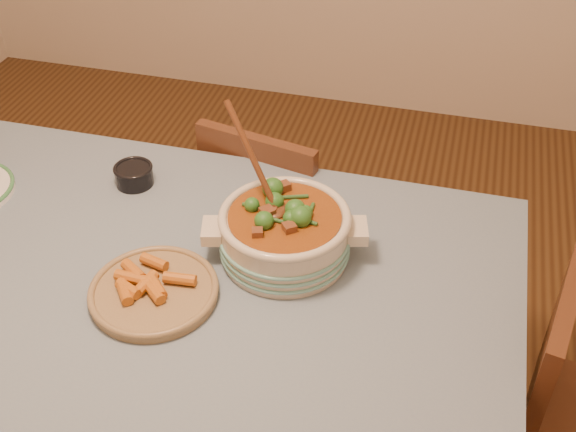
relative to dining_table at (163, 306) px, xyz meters
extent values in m
cube|color=brown|center=(0.00, 0.00, 0.06)|extent=(1.60, 1.00, 0.05)
cube|color=slate|center=(0.00, 0.00, 0.09)|extent=(1.68, 1.08, 0.01)
cylinder|color=brown|center=(-0.73, 0.43, -0.31)|extent=(0.07, 0.07, 0.70)
cylinder|color=brown|center=(0.73, 0.43, -0.31)|extent=(0.07, 0.07, 0.70)
cylinder|color=beige|center=(0.26, 0.16, 0.15)|extent=(0.37, 0.37, 0.12)
torus|color=beige|center=(0.26, 0.16, 0.21)|extent=(0.31, 0.31, 0.02)
cube|color=beige|center=(0.43, 0.20, 0.17)|extent=(0.07, 0.09, 0.03)
cube|color=beige|center=(0.10, 0.11, 0.17)|extent=(0.07, 0.09, 0.03)
cylinder|color=#8E4D14|center=(0.26, 0.16, 0.20)|extent=(0.27, 0.27, 0.02)
cylinder|color=black|center=(-0.21, 0.34, 0.12)|extent=(0.12, 0.12, 0.05)
torus|color=black|center=(-0.21, 0.34, 0.14)|extent=(0.11, 0.11, 0.01)
cylinder|color=black|center=(-0.21, 0.34, 0.13)|extent=(0.09, 0.09, 0.01)
cylinder|color=#997E55|center=(0.01, -0.05, 0.10)|extent=(0.34, 0.34, 0.02)
torus|color=#997E55|center=(0.01, -0.05, 0.11)|extent=(0.30, 0.30, 0.02)
cube|color=#502D18|center=(0.11, 0.72, -0.25)|extent=(0.46, 0.46, 0.04)
cube|color=#502D18|center=(0.07, 0.55, -0.05)|extent=(0.38, 0.12, 0.41)
cylinder|color=#502D18|center=(0.30, 0.85, -0.46)|extent=(0.04, 0.04, 0.41)
cylinder|color=#502D18|center=(-0.02, 0.92, -0.46)|extent=(0.04, 0.04, 0.41)
cylinder|color=#502D18|center=(0.23, 0.53, -0.46)|extent=(0.04, 0.04, 0.41)
cylinder|color=#502D18|center=(-0.09, 0.60, -0.46)|extent=(0.04, 0.04, 0.41)
cube|color=#502D18|center=(0.92, 0.11, -0.03)|extent=(0.11, 0.39, 0.42)
cylinder|color=#502D18|center=(0.96, 0.27, -0.45)|extent=(0.04, 0.04, 0.42)
camera|label=1|loc=(0.61, -1.11, 1.27)|focal=45.00mm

